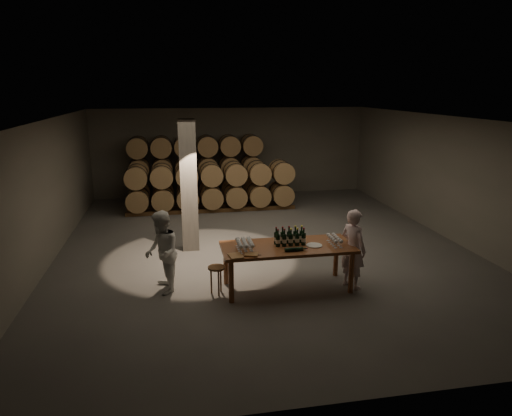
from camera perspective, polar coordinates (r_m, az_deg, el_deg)
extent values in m
plane|color=#585653|center=(11.62, 0.85, -4.85)|extent=(12.00, 12.00, 0.00)
plane|color=#605E59|center=(10.96, 0.92, 11.11)|extent=(12.00, 12.00, 0.00)
plane|color=#6B675C|center=(17.02, -3.08, 7.01)|extent=(10.00, 0.00, 10.00)
plane|color=#6B675C|center=(5.68, 12.92, -9.60)|extent=(10.00, 0.00, 10.00)
plane|color=#6B675C|center=(11.34, -24.75, 1.69)|extent=(0.00, 12.00, 12.00)
plane|color=#6B675C|center=(13.09, 22.93, 3.48)|extent=(0.00, 12.00, 12.00)
cube|color=#69645B|center=(11.17, -8.42, 2.73)|extent=(0.40, 0.40, 3.20)
cylinder|color=brown|center=(8.60, -3.11, -9.16)|extent=(0.10, 0.10, 0.84)
cylinder|color=brown|center=(9.16, 11.83, -7.90)|extent=(0.10, 0.10, 0.84)
cylinder|color=brown|center=(9.38, -3.79, -7.05)|extent=(0.10, 0.10, 0.84)
cylinder|color=brown|center=(9.91, 9.97, -6.04)|extent=(0.10, 0.10, 0.84)
cube|color=brown|center=(9.03, 3.97, -4.90)|extent=(2.60, 1.10, 0.06)
cube|color=brown|center=(16.11, -7.27, 0.89)|extent=(4.70, 0.10, 0.12)
cube|color=brown|center=(16.70, -7.39, 1.37)|extent=(4.70, 0.10, 0.12)
cylinder|color=#9E7947|center=(16.34, -14.22, 2.21)|extent=(0.70, 0.95, 0.70)
cylinder|color=black|center=(16.08, -14.28, 2.02)|extent=(0.73, 0.04, 0.73)
cylinder|color=black|center=(16.59, -14.17, 2.41)|extent=(0.73, 0.04, 0.73)
cylinder|color=#9E7947|center=(16.30, -11.49, 2.35)|extent=(0.70, 0.95, 0.70)
cylinder|color=black|center=(16.04, -11.50, 2.15)|extent=(0.73, 0.04, 0.73)
cylinder|color=black|center=(16.55, -11.47, 2.54)|extent=(0.73, 0.04, 0.73)
cylinder|color=#9E7947|center=(16.30, -8.74, 2.47)|extent=(0.70, 0.95, 0.70)
cylinder|color=black|center=(16.04, -8.71, 2.28)|extent=(0.73, 0.04, 0.73)
cylinder|color=black|center=(16.55, -8.77, 2.66)|extent=(0.73, 0.04, 0.73)
cylinder|color=#9E7947|center=(16.34, -6.01, 2.59)|extent=(0.70, 0.95, 0.70)
cylinder|color=black|center=(16.08, -5.93, 2.40)|extent=(0.73, 0.04, 0.73)
cylinder|color=black|center=(16.59, -6.08, 2.78)|extent=(0.73, 0.04, 0.73)
cylinder|color=#9E7947|center=(16.41, -3.29, 2.71)|extent=(0.70, 0.95, 0.70)
cylinder|color=black|center=(16.16, -3.18, 2.52)|extent=(0.73, 0.04, 0.73)
cylinder|color=black|center=(16.66, -3.40, 2.89)|extent=(0.73, 0.04, 0.73)
cylinder|color=#9E7947|center=(16.52, -0.60, 2.81)|extent=(0.70, 0.95, 0.70)
cylinder|color=black|center=(16.27, -0.45, 2.63)|extent=(0.73, 0.04, 0.73)
cylinder|color=black|center=(16.77, -0.75, 3.00)|extent=(0.73, 0.04, 0.73)
cylinder|color=#9E7947|center=(16.20, -14.39, 4.77)|extent=(0.70, 0.95, 0.70)
cylinder|color=black|center=(15.94, -14.44, 4.61)|extent=(0.73, 0.04, 0.73)
cylinder|color=black|center=(16.45, -14.33, 4.92)|extent=(0.73, 0.04, 0.73)
cylinder|color=#9E7947|center=(16.16, -11.62, 4.91)|extent=(0.70, 0.95, 0.70)
cylinder|color=black|center=(15.90, -11.63, 4.75)|extent=(0.73, 0.04, 0.73)
cylinder|color=black|center=(16.41, -11.61, 5.06)|extent=(0.73, 0.04, 0.73)
cylinder|color=#9E7947|center=(16.16, -8.85, 5.04)|extent=(0.70, 0.95, 0.70)
cylinder|color=black|center=(15.90, -8.82, 4.88)|extent=(0.73, 0.04, 0.73)
cylinder|color=black|center=(16.41, -8.88, 5.19)|extent=(0.73, 0.04, 0.73)
cylinder|color=#9E7947|center=(16.20, -6.08, 5.15)|extent=(0.70, 0.95, 0.70)
cylinder|color=black|center=(15.94, -6.01, 5.00)|extent=(0.73, 0.04, 0.73)
cylinder|color=black|center=(16.45, -6.15, 5.30)|extent=(0.73, 0.04, 0.73)
cylinder|color=#9E7947|center=(16.27, -3.33, 5.26)|extent=(0.70, 0.95, 0.70)
cylinder|color=black|center=(16.02, -3.21, 5.10)|extent=(0.73, 0.04, 0.73)
cylinder|color=black|center=(16.53, -3.44, 5.40)|extent=(0.73, 0.04, 0.73)
cylinder|color=#9E7947|center=(16.38, -0.61, 5.35)|extent=(0.70, 0.95, 0.70)
cylinder|color=black|center=(16.13, -0.45, 5.20)|extent=(0.73, 0.04, 0.73)
cylinder|color=black|center=(16.64, -0.76, 5.49)|extent=(0.73, 0.04, 0.73)
cylinder|color=#9E7947|center=(16.09, -14.56, 7.36)|extent=(0.70, 0.95, 0.70)
cylinder|color=black|center=(15.83, -14.62, 7.24)|extent=(0.73, 0.04, 0.73)
cylinder|color=black|center=(16.35, -14.50, 7.48)|extent=(0.73, 0.04, 0.73)
cylinder|color=#9E7947|center=(16.05, -11.76, 7.51)|extent=(0.70, 0.95, 0.70)
cylinder|color=black|center=(15.79, -11.77, 7.39)|extent=(0.73, 0.04, 0.73)
cylinder|color=black|center=(16.31, -11.74, 7.62)|extent=(0.73, 0.04, 0.73)
cylinder|color=#9E7947|center=(16.05, -8.95, 7.64)|extent=(0.70, 0.95, 0.70)
cylinder|color=black|center=(15.79, -8.92, 7.53)|extent=(0.73, 0.04, 0.73)
cylinder|color=black|center=(16.31, -8.98, 7.75)|extent=(0.73, 0.04, 0.73)
cylinder|color=#9E7947|center=(16.09, -6.15, 7.75)|extent=(0.70, 0.95, 0.70)
cylinder|color=black|center=(15.83, -6.08, 7.64)|extent=(0.73, 0.04, 0.73)
cylinder|color=black|center=(16.35, -6.22, 7.86)|extent=(0.73, 0.04, 0.73)
cylinder|color=#9E7947|center=(16.17, -3.37, 7.84)|extent=(0.70, 0.95, 0.70)
cylinder|color=black|center=(15.91, -3.25, 7.73)|extent=(0.73, 0.04, 0.73)
cylinder|color=black|center=(16.42, -3.48, 7.95)|extent=(0.73, 0.04, 0.73)
cylinder|color=#9E7947|center=(16.28, -0.62, 7.92)|extent=(0.70, 0.95, 0.70)
cylinder|color=black|center=(16.02, -0.46, 7.81)|extent=(0.73, 0.04, 0.73)
cylinder|color=black|center=(16.53, -0.77, 8.02)|extent=(0.73, 0.04, 0.73)
cube|color=brown|center=(14.79, -5.44, -0.33)|extent=(5.48, 0.10, 0.12)
cube|color=brown|center=(15.36, -5.64, 0.24)|extent=(5.48, 0.10, 0.12)
cylinder|color=#9E7947|center=(14.97, -14.54, 1.07)|extent=(0.70, 0.95, 0.70)
cylinder|color=black|center=(14.72, -14.60, 0.83)|extent=(0.73, 0.04, 0.73)
cylinder|color=black|center=(15.23, -14.47, 1.29)|extent=(0.73, 0.04, 0.73)
cylinder|color=#9E7947|center=(14.93, -11.56, 1.21)|extent=(0.70, 0.95, 0.70)
cylinder|color=black|center=(14.68, -11.57, 0.97)|extent=(0.73, 0.04, 0.73)
cylinder|color=black|center=(15.19, -11.54, 1.43)|extent=(0.73, 0.04, 0.73)
cylinder|color=#9E7947|center=(14.93, -8.56, 1.34)|extent=(0.70, 0.95, 0.70)
cylinder|color=black|center=(14.68, -8.53, 1.11)|extent=(0.73, 0.04, 0.73)
cylinder|color=black|center=(15.19, -8.60, 1.57)|extent=(0.73, 0.04, 0.73)
cylinder|color=#9E7947|center=(14.97, -5.58, 1.48)|extent=(0.70, 0.95, 0.70)
cylinder|color=black|center=(14.72, -5.49, 1.25)|extent=(0.73, 0.04, 0.73)
cylinder|color=black|center=(15.23, -5.67, 1.70)|extent=(0.73, 0.04, 0.73)
cylinder|color=#9E7947|center=(15.06, -2.62, 1.61)|extent=(0.70, 0.95, 0.70)
cylinder|color=black|center=(14.81, -2.49, 1.38)|extent=(0.73, 0.04, 0.73)
cylinder|color=black|center=(15.31, -2.76, 1.83)|extent=(0.73, 0.04, 0.73)
cylinder|color=#9E7947|center=(15.18, 0.30, 1.73)|extent=(0.70, 0.95, 0.70)
cylinder|color=black|center=(14.93, 0.48, 1.51)|extent=(0.73, 0.04, 0.73)
cylinder|color=black|center=(15.43, 0.12, 1.95)|extent=(0.73, 0.04, 0.73)
cylinder|color=#9E7947|center=(15.34, 3.16, 1.85)|extent=(0.70, 0.95, 0.70)
cylinder|color=black|center=(15.09, 3.39, 1.63)|extent=(0.73, 0.04, 0.73)
cylinder|color=black|center=(15.58, 2.94, 2.06)|extent=(0.73, 0.04, 0.73)
cylinder|color=#9E7947|center=(14.82, -14.72, 3.84)|extent=(0.70, 0.95, 0.70)
cylinder|color=black|center=(14.57, -14.79, 3.65)|extent=(0.73, 0.04, 0.73)
cylinder|color=black|center=(15.08, -14.66, 4.03)|extent=(0.73, 0.04, 0.73)
cylinder|color=#9E7947|center=(14.78, -11.70, 3.99)|extent=(0.70, 0.95, 0.70)
cylinder|color=black|center=(14.52, -11.72, 3.81)|extent=(0.73, 0.04, 0.73)
cylinder|color=black|center=(15.04, -11.69, 4.18)|extent=(0.73, 0.04, 0.73)
cylinder|color=#9E7947|center=(14.78, -8.67, 4.13)|extent=(0.70, 0.95, 0.70)
cylinder|color=black|center=(14.53, -8.64, 3.95)|extent=(0.73, 0.04, 0.73)
cylinder|color=black|center=(15.04, -8.71, 4.31)|extent=(0.73, 0.04, 0.73)
cylinder|color=#9E7947|center=(14.82, -5.65, 4.26)|extent=(0.70, 0.95, 0.70)
cylinder|color=black|center=(14.57, -5.57, 4.08)|extent=(0.73, 0.04, 0.73)
cylinder|color=black|center=(15.08, -5.74, 4.44)|extent=(0.73, 0.04, 0.73)
cylinder|color=#9E7947|center=(14.90, -2.66, 4.38)|extent=(0.70, 0.95, 0.70)
cylinder|color=black|center=(14.65, -2.52, 4.20)|extent=(0.73, 0.04, 0.73)
cylinder|color=black|center=(15.16, -2.79, 4.55)|extent=(0.73, 0.04, 0.73)
cylinder|color=#9E7947|center=(15.03, 0.30, 4.48)|extent=(0.70, 0.95, 0.70)
cylinder|color=black|center=(14.78, 0.49, 4.30)|extent=(0.73, 0.04, 0.73)
cylinder|color=black|center=(15.28, 0.12, 4.65)|extent=(0.73, 0.04, 0.73)
cylinder|color=#9E7947|center=(15.19, 3.20, 4.57)|extent=(0.70, 0.95, 0.70)
cylinder|color=black|center=(14.94, 3.43, 4.39)|extent=(0.73, 0.04, 0.73)
cylinder|color=black|center=(15.44, 2.98, 4.74)|extent=(0.73, 0.04, 0.73)
cylinder|color=black|center=(8.92, 2.75, -4.11)|extent=(0.09, 0.09, 0.24)
cylinder|color=silver|center=(8.92, 2.75, -4.18)|extent=(0.09, 0.09, 0.08)
cylinder|color=black|center=(8.87, 2.76, -3.08)|extent=(0.03, 0.03, 0.10)
cylinder|color=yellow|center=(8.85, 2.77, -2.74)|extent=(0.04, 0.04, 0.03)
cylinder|color=black|center=(9.06, 2.53, -3.81)|extent=(0.09, 0.09, 0.24)
cylinder|color=silver|center=(9.06, 2.53, -3.87)|extent=(0.09, 0.09, 0.08)
cylinder|color=black|center=(9.00, 2.55, -2.79)|extent=(0.03, 0.03, 0.10)
cylinder|color=maroon|center=(8.99, 2.55, -2.46)|extent=(0.04, 0.04, 0.03)
cylinder|color=black|center=(8.95, 3.56, -4.06)|extent=(0.09, 0.09, 0.24)
cylinder|color=silver|center=(8.95, 3.56, -4.12)|extent=(0.09, 0.09, 0.08)
cylinder|color=black|center=(8.89, 3.58, -3.03)|extent=(0.03, 0.03, 0.10)
cylinder|color=maroon|center=(8.88, 3.58, -2.69)|extent=(0.04, 0.04, 0.03)
cylinder|color=black|center=(9.09, 3.33, -3.76)|extent=(0.09, 0.09, 0.24)
cylinder|color=silver|center=(9.09, 3.33, -3.82)|extent=(0.09, 0.09, 0.08)
cylinder|color=black|center=(9.03, 3.35, -2.74)|extent=(0.03, 0.03, 0.10)
cylinder|color=yellow|center=(9.02, 3.36, -2.41)|extent=(0.04, 0.04, 0.03)
cylinder|color=black|center=(8.98, 4.37, -4.00)|extent=(0.09, 0.09, 0.24)
cylinder|color=silver|center=(8.98, 4.37, -4.07)|extent=(0.09, 0.09, 0.08)
cylinder|color=black|center=(8.93, 4.39, -2.98)|extent=(0.03, 0.03, 0.10)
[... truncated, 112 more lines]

